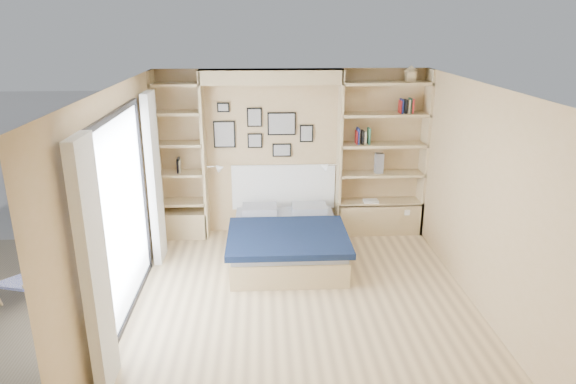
{
  "coord_description": "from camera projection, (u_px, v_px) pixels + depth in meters",
  "views": [
    {
      "loc": [
        -0.44,
        -5.28,
        3.15
      ],
      "look_at": [
        -0.12,
        0.9,
        1.08
      ],
      "focal_mm": 32.0,
      "sensor_mm": 36.0,
      "label": 1
    }
  ],
  "objects": [
    {
      "name": "shelf_decor",
      "position": [
        367.0,
        126.0,
        7.5
      ],
      "size": [
        3.48,
        0.23,
        2.03
      ],
      "color": "#A51E1E",
      "rests_on": "ground"
    },
    {
      "name": "photo_gallery",
      "position": [
        261.0,
        130.0,
        7.6
      ],
      "size": [
        1.48,
        0.02,
        0.82
      ],
      "color": "black",
      "rests_on": "ground"
    },
    {
      "name": "deck_chair",
      "position": [
        34.0,
        267.0,
        6.08
      ],
      "size": [
        0.67,
        0.88,
        0.78
      ],
      "rotation": [
        0.0,
        0.0,
        -0.29
      ],
      "color": "tan",
      "rests_on": "ground"
    },
    {
      "name": "reading_lamps",
      "position": [
        272.0,
        167.0,
        7.55
      ],
      "size": [
        1.92,
        0.12,
        0.15
      ],
      "color": "silver",
      "rests_on": "ground"
    },
    {
      "name": "bed",
      "position": [
        287.0,
        240.0,
        7.11
      ],
      "size": [
        1.58,
        1.97,
        1.07
      ],
      "color": "#D7C084",
      "rests_on": "ground"
    },
    {
      "name": "room_shell",
      "position": [
        267.0,
        178.0,
        7.1
      ],
      "size": [
        4.5,
        4.5,
        4.5
      ],
      "color": "tan",
      "rests_on": "ground"
    },
    {
      "name": "ground",
      "position": [
        303.0,
        303.0,
        6.02
      ],
      "size": [
        4.5,
        4.5,
        0.0
      ],
      "primitive_type": "plane",
      "color": "#DCBE8A",
      "rests_on": "ground"
    }
  ]
}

